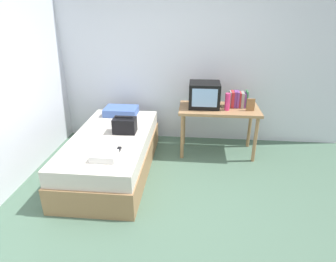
{
  "coord_description": "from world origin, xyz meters",
  "views": [
    {
      "loc": [
        0.2,
        -2.56,
        2.09
      ],
      "look_at": [
        -0.14,
        1.01,
        0.52
      ],
      "focal_mm": 30.6,
      "sensor_mm": 36.0,
      "label": 1
    }
  ],
  "objects": [
    {
      "name": "magazine",
      "position": [
        -0.99,
        0.34,
        0.54
      ],
      "size": [
        0.21,
        0.29,
        0.01
      ],
      "primitive_type": "cube",
      "color": "white",
      "rests_on": "bed"
    },
    {
      "name": "handbag",
      "position": [
        -0.7,
        0.88,
        0.63
      ],
      "size": [
        0.3,
        0.2,
        0.23
      ],
      "color": "black",
      "rests_on": "bed"
    },
    {
      "name": "folded_towel",
      "position": [
        -0.76,
        0.14,
        0.57
      ],
      "size": [
        0.28,
        0.22,
        0.07
      ],
      "primitive_type": "cube",
      "color": "white",
      "rests_on": "bed"
    },
    {
      "name": "ground_plane",
      "position": [
        0.0,
        0.0,
        0.0
      ],
      "size": [
        8.0,
        8.0,
        0.0
      ],
      "primitive_type": "plane",
      "color": "#4C6B56"
    },
    {
      "name": "remote_dark",
      "position": [
        -0.66,
        0.34,
        0.54
      ],
      "size": [
        0.04,
        0.16,
        0.02
      ],
      "primitive_type": "cube",
      "color": "black",
      "rests_on": "bed"
    },
    {
      "name": "bed",
      "position": [
        -0.88,
        0.78,
        0.26
      ],
      "size": [
        1.0,
        2.0,
        0.53
      ],
      "color": "#9E754C",
      "rests_on": "ground"
    },
    {
      "name": "pillow",
      "position": [
        -0.92,
        1.55,
        0.59
      ],
      "size": [
        0.5,
        0.35,
        0.11
      ],
      "primitive_type": "cube",
      "color": "#4766AD",
      "rests_on": "bed"
    },
    {
      "name": "water_bottle",
      "position": [
        0.67,
        1.36,
        0.85
      ],
      "size": [
        0.07,
        0.07,
        0.25
      ],
      "primitive_type": "cylinder",
      "color": "#E53372",
      "rests_on": "desk"
    },
    {
      "name": "wall_back",
      "position": [
        0.0,
        2.0,
        1.3
      ],
      "size": [
        5.2,
        0.1,
        2.6
      ],
      "primitive_type": "cube",
      "color": "silver",
      "rests_on": "ground"
    },
    {
      "name": "book_row",
      "position": [
        0.84,
        1.53,
        0.84
      ],
      "size": [
        0.26,
        0.17,
        0.24
      ],
      "color": "gray",
      "rests_on": "desk"
    },
    {
      "name": "tv",
      "position": [
        0.35,
        1.48,
        0.91
      ],
      "size": [
        0.44,
        0.39,
        0.36
      ],
      "color": "black",
      "rests_on": "desk"
    },
    {
      "name": "picture_frame",
      "position": [
        1.0,
        1.36,
        0.81
      ],
      "size": [
        0.11,
        0.02,
        0.18
      ],
      "primitive_type": "cube",
      "color": "olive",
      "rests_on": "desk"
    },
    {
      "name": "desk",
      "position": [
        0.57,
        1.45,
        0.63
      ],
      "size": [
        1.16,
        0.6,
        0.73
      ],
      "color": "#9E754C",
      "rests_on": "ground"
    }
  ]
}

